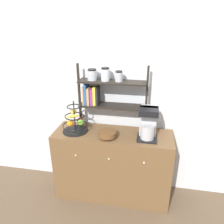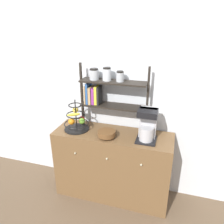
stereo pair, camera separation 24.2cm
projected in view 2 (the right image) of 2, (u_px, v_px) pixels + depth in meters
ground_plane at (107, 205)px, 2.67m from camera, size 12.00×12.00×0.00m
wall_back at (119, 92)px, 2.60m from camera, size 7.00×0.05×2.60m
sideboard at (113, 165)px, 2.70m from camera, size 1.39×0.47×0.88m
coffee_maker at (147, 125)px, 2.33m from camera, size 0.21×0.22×0.36m
fruit_stand at (77, 120)px, 2.59m from camera, size 0.30×0.30×0.38m
wooden_bowl at (107, 134)px, 2.43m from camera, size 0.20×0.20×0.08m
shelf_hutch at (105, 90)px, 2.49m from camera, size 0.80×0.20×0.77m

